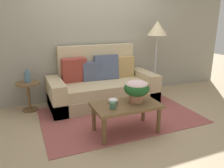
% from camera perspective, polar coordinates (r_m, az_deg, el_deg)
% --- Properties ---
extents(ground_plane, '(14.00, 14.00, 0.00)m').
position_cam_1_polar(ground_plane, '(3.81, 2.29, -8.45)').
color(ground_plane, tan).
extents(wall_back, '(6.40, 0.12, 2.93)m').
position_cam_1_polar(wall_back, '(4.62, -4.23, 14.70)').
color(wall_back, gray).
rests_on(wall_back, ground).
extents(area_rug, '(2.57, 1.64, 0.01)m').
position_cam_1_polar(area_rug, '(3.86, 1.93, -8.05)').
color(area_rug, '#994C47').
rests_on(area_rug, ground).
extents(couch, '(2.03, 0.89, 1.10)m').
position_cam_1_polar(couch, '(4.35, -2.56, -0.53)').
color(couch, tan).
rests_on(couch, ground).
extents(coffee_table, '(0.95, 0.55, 0.44)m').
position_cam_1_polar(coffee_table, '(3.21, 3.60, -6.16)').
color(coffee_table, brown).
rests_on(coffee_table, ground).
extents(side_table, '(0.41, 0.41, 0.53)m').
position_cam_1_polar(side_table, '(4.22, -20.58, -1.74)').
color(side_table, brown).
rests_on(side_table, ground).
extents(floor_lamp, '(0.40, 0.40, 1.55)m').
position_cam_1_polar(floor_lamp, '(4.80, 11.45, 12.80)').
color(floor_lamp, '#B2B2B7').
rests_on(floor_lamp, ground).
extents(potted_plant, '(0.37, 0.37, 0.32)m').
position_cam_1_polar(potted_plant, '(3.21, 6.28, -1.18)').
color(potted_plant, '#A36B4C').
rests_on(potted_plant, coffee_table).
extents(coffee_mug, '(0.12, 0.08, 0.09)m').
position_cam_1_polar(coffee_mug, '(3.00, 0.21, -5.53)').
color(coffee_mug, '#3D664C').
rests_on(coffee_mug, coffee_table).
extents(snack_bowl, '(0.14, 0.14, 0.07)m').
position_cam_1_polar(snack_bowl, '(3.20, 0.31, -4.16)').
color(snack_bowl, silver).
rests_on(snack_bowl, coffee_table).
extents(table_vase, '(0.11, 0.11, 0.24)m').
position_cam_1_polar(table_vase, '(4.16, -20.79, 1.69)').
color(table_vase, slate).
rests_on(table_vase, side_table).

